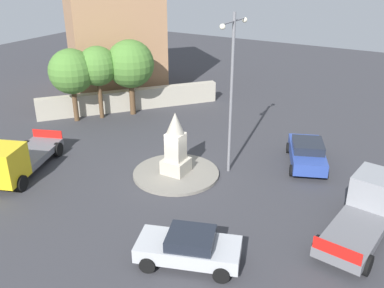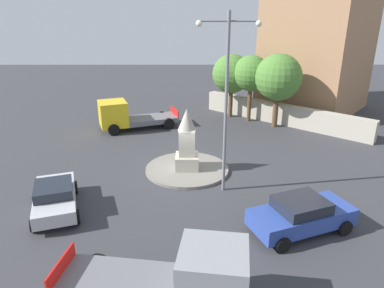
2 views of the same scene
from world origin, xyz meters
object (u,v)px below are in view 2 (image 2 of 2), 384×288
at_px(corner_building, 318,47).
at_px(truck_grey_near_island, 179,279).
at_px(tree_far_corner, 251,74).
at_px(tree_near_wall, 278,78).
at_px(tree_mid_cluster, 232,74).
at_px(truck_yellow_parked_right, 126,116).
at_px(car_blue_parked_left, 301,214).
at_px(streetlamp, 227,91).
at_px(car_silver_approaching, 55,197).
at_px(monument, 187,142).

bearing_deg(corner_building, truck_grey_near_island, 63.76).
bearing_deg(corner_building, tree_far_corner, 30.27).
xyz_separation_m(tree_near_wall, tree_mid_cluster, (3.19, -2.72, -0.19)).
bearing_deg(truck_yellow_parked_right, tree_far_corner, -166.92).
bearing_deg(car_blue_parked_left, tree_near_wall, -98.15).
distance_m(truck_yellow_parked_right, tree_far_corner, 10.28).
bearing_deg(tree_near_wall, streetlamp, 64.67).
xyz_separation_m(car_blue_parked_left, truck_yellow_parked_right, (9.44, -13.18, 0.31)).
xyz_separation_m(car_silver_approaching, truck_yellow_parked_right, (-1.27, -11.57, 0.36)).
xyz_separation_m(corner_building, tree_mid_cluster, (7.71, 2.50, -1.84)).
height_order(tree_mid_cluster, tree_far_corner, tree_far_corner).
bearing_deg(tree_far_corner, truck_yellow_parked_right, 13.08).
distance_m(monument, truck_yellow_parked_right, 8.69).
bearing_deg(tree_mid_cluster, monument, 71.62).
bearing_deg(car_silver_approaching, car_blue_parked_left, 171.48).
relative_size(car_blue_parked_left, tree_near_wall, 0.83).
distance_m(streetlamp, car_blue_parked_left, 6.33).
relative_size(car_silver_approaching, tree_far_corner, 0.83).
bearing_deg(corner_building, tree_near_wall, 49.08).
bearing_deg(tree_near_wall, truck_grey_near_island, 68.98).
distance_m(car_blue_parked_left, truck_yellow_parked_right, 16.21).
relative_size(streetlamp, car_blue_parked_left, 1.85).
bearing_deg(tree_far_corner, tree_mid_cluster, -40.44).
distance_m(monument, streetlamp, 4.52).
bearing_deg(truck_grey_near_island, truck_yellow_parked_right, -75.20).
bearing_deg(truck_yellow_parked_right, tree_mid_cluster, -157.43).
bearing_deg(tree_mid_cluster, truck_yellow_parked_right, 22.57).
relative_size(streetlamp, tree_near_wall, 1.54).
distance_m(truck_grey_near_island, truck_yellow_parked_right, 17.80).
xyz_separation_m(corner_building, tree_near_wall, (4.52, 5.21, -1.64)).
distance_m(truck_grey_near_island, tree_mid_cluster, 21.12).
relative_size(monument, car_blue_parked_left, 0.75).
height_order(monument, car_silver_approaching, monument).
bearing_deg(truck_grey_near_island, monument, -90.78).
distance_m(truck_grey_near_island, tree_near_wall, 19.40).
bearing_deg(car_silver_approaching, tree_mid_cluster, -122.40).
distance_m(streetlamp, car_silver_approaching, 9.19).
distance_m(tree_mid_cluster, tree_far_corner, 1.85).
relative_size(car_blue_parked_left, tree_mid_cluster, 0.89).
bearing_deg(car_silver_approaching, streetlamp, -165.92).
bearing_deg(tree_far_corner, streetlamp, 75.38).
bearing_deg(monument, tree_far_corner, -117.46).
distance_m(monument, car_silver_approaching, 7.39).
height_order(truck_yellow_parked_right, tree_mid_cluster, tree_mid_cluster).
bearing_deg(truck_grey_near_island, corner_building, -116.24).
height_order(truck_grey_near_island, truck_yellow_parked_right, truck_yellow_parked_right).
xyz_separation_m(car_blue_parked_left, tree_far_corner, (-0.19, -15.41, 3.09)).
bearing_deg(corner_building, truck_yellow_parked_right, 20.37).
height_order(car_silver_approaching, corner_building, corner_building).
relative_size(corner_building, tree_far_corner, 2.07).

